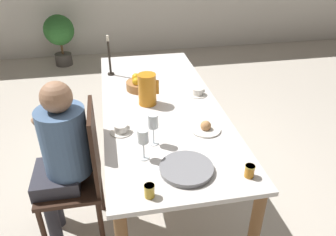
% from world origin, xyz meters
% --- Properties ---
extents(ground_plane, '(20.00, 20.00, 0.00)m').
position_xyz_m(ground_plane, '(0.00, 0.00, 0.00)').
color(ground_plane, beige).
extents(dining_table, '(0.89, 2.19, 0.77)m').
position_xyz_m(dining_table, '(0.00, 0.00, 0.68)').
color(dining_table, silver).
rests_on(dining_table, ground_plane).
extents(chair_person_side, '(0.42, 0.42, 1.01)m').
position_xyz_m(chair_person_side, '(-0.62, -0.46, 0.53)').
color(chair_person_side, '#331E14').
rests_on(chair_person_side, ground_plane).
extents(person_seated, '(0.39, 0.41, 1.20)m').
position_xyz_m(person_seated, '(-0.72, -0.44, 0.72)').
color(person_seated, '#33333D').
rests_on(person_seated, ground_plane).
extents(red_pitcher, '(0.16, 0.14, 0.24)m').
position_xyz_m(red_pitcher, '(-0.10, 0.00, 0.89)').
color(red_pitcher, orange).
rests_on(red_pitcher, dining_table).
extents(wine_glass_water, '(0.06, 0.06, 0.21)m').
position_xyz_m(wine_glass_water, '(-0.13, -0.54, 0.93)').
color(wine_glass_water, white).
rests_on(wine_glass_water, dining_table).
extents(wine_glass_juice, '(0.06, 0.06, 0.20)m').
position_xyz_m(wine_glass_juice, '(-0.21, -0.68, 0.91)').
color(wine_glass_juice, white).
rests_on(wine_glass_juice, dining_table).
extents(teacup_near_person, '(0.15, 0.15, 0.06)m').
position_xyz_m(teacup_near_person, '(-0.33, -0.37, 0.79)').
color(teacup_near_person, silver).
rests_on(teacup_near_person, dining_table).
extents(teacup_across, '(0.15, 0.15, 0.06)m').
position_xyz_m(teacup_across, '(0.32, 0.07, 0.79)').
color(teacup_across, silver).
rests_on(teacup_across, dining_table).
extents(serving_tray, '(0.31, 0.31, 0.03)m').
position_xyz_m(serving_tray, '(0.01, -0.84, 0.78)').
color(serving_tray, gray).
rests_on(serving_tray, dining_table).
extents(bread_plate, '(0.21, 0.21, 0.07)m').
position_xyz_m(bread_plate, '(0.23, -0.45, 0.79)').
color(bread_plate, silver).
rests_on(bread_plate, dining_table).
extents(jam_jar_amber, '(0.06, 0.06, 0.07)m').
position_xyz_m(jam_jar_amber, '(-0.22, -1.00, 0.81)').
color(jam_jar_amber, gold).
rests_on(jam_jar_amber, dining_table).
extents(jam_jar_red, '(0.06, 0.06, 0.07)m').
position_xyz_m(jam_jar_red, '(0.34, -0.95, 0.81)').
color(jam_jar_red, '#C67A1E').
rests_on(jam_jar_red, dining_table).
extents(fruit_bowl, '(0.22, 0.22, 0.13)m').
position_xyz_m(fruit_bowl, '(-0.13, 0.27, 0.82)').
color(fruit_bowl, '#9E6B3D').
rests_on(fruit_bowl, dining_table).
extents(candlestick_tall, '(0.06, 0.06, 0.37)m').
position_xyz_m(candlestick_tall, '(-0.36, 0.63, 0.92)').
color(candlestick_tall, black).
rests_on(candlestick_tall, dining_table).
extents(potted_plant, '(0.46, 0.46, 0.80)m').
position_xyz_m(potted_plant, '(-1.09, 3.04, 0.51)').
color(potted_plant, '#4C4742').
rests_on(potted_plant, ground_plane).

